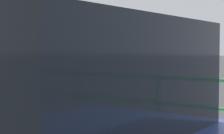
# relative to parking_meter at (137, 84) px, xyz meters

# --- Properties ---
(parking_meter) EXTENTS (0.17, 0.17, 1.48)m
(parking_meter) POSITION_rel_parking_meter_xyz_m (0.00, 0.00, 0.00)
(parking_meter) COLOR slate
(parking_meter) RESTS_ON sidewalk_curb
(pedestrian_at_meter) EXTENTS (0.70, 0.43, 1.74)m
(pedestrian_at_meter) POSITION_rel_parking_meter_xyz_m (-0.53, 0.22, -0.06)
(pedestrian_at_meter) COLOR brown
(pedestrian_at_meter) RESTS_ON sidewalk_curb
(background_railing) EXTENTS (24.06, 0.06, 1.00)m
(background_railing) POSITION_rel_parking_meter_xyz_m (-0.01, 2.09, -0.36)
(background_railing) COLOR #1E602D
(background_railing) RESTS_ON sidewalk_curb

